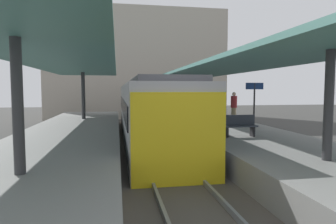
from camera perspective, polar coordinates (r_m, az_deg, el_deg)
name	(u,v)px	position (r m, az deg, el deg)	size (l,w,h in m)	color
ground_plane	(159,160)	(12.21, -1.74, -9.25)	(80.00, 80.00, 0.00)	#383835
platform_left	(62,151)	(12.18, -19.89, -7.13)	(4.40, 28.00, 1.00)	gray
platform_right	(246,145)	(13.17, 14.95, -6.17)	(4.40, 28.00, 1.00)	gray
track_ballast	(159,157)	(12.19, -1.74, -8.79)	(3.20, 28.00, 0.20)	#4C4742
rail_near_side	(141,154)	(12.07, -5.16, -8.10)	(0.08, 28.00, 0.14)	slate
rail_far_side	(176,153)	(12.27, 1.62, -7.89)	(0.08, 28.00, 0.14)	slate
commuter_train	(149,111)	(15.78, -3.74, 0.18)	(2.78, 15.77, 3.10)	#ADADB2
canopy_left	(66,62)	(13.38, -19.22, 9.10)	(4.18, 21.00, 3.15)	#333335
canopy_right	(235,67)	(14.28, 12.85, 8.56)	(4.18, 21.00, 3.06)	#333335
platform_bench	(239,125)	(12.04, 13.58, -2.47)	(1.40, 0.41, 0.86)	black
platform_sign	(254,95)	(15.06, 16.40, 3.23)	(0.90, 0.08, 2.21)	#262628
passenger_near_bench	(234,106)	(17.53, 12.64, 1.06)	(0.36, 0.36, 1.73)	#998460
station_building_backdrop	(137,65)	(31.93, -6.07, 9.01)	(18.00, 6.00, 11.00)	#A89E8E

